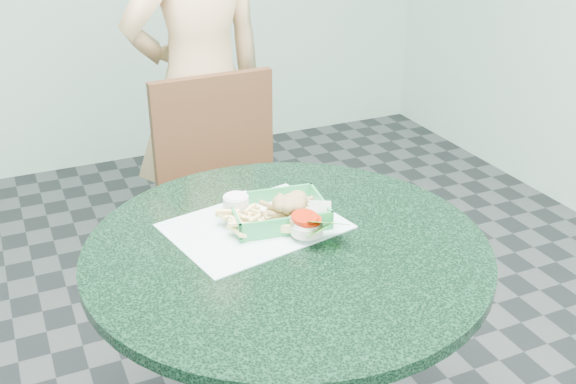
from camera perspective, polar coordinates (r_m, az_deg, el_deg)
name	(u,v)px	position (r m, az deg, el deg)	size (l,w,h in m)	color
cafe_table	(287,309)	(1.71, -0.08, -9.87)	(0.97, 0.97, 0.75)	black
dining_chair	(226,192)	(2.40, -5.24, -0.02)	(0.44, 0.44, 0.93)	#492F17
diner_person	(200,68)	(2.56, -7.50, 10.37)	(0.66, 0.43, 1.80)	tan
placemat	(255,233)	(1.69, -2.79, -3.48)	(0.41, 0.31, 0.00)	silver
food_basket	(278,222)	(1.71, -0.86, -2.57)	(0.24, 0.17, 0.05)	#24904A
crab_sandwich	(292,214)	(1.67, 0.32, -1.90)	(0.13, 0.13, 0.08)	#D9BF72
fries_pile	(247,226)	(1.65, -3.47, -2.88)	(0.10, 0.11, 0.04)	#FCDA82
sauce_ramekin	(236,212)	(1.69, -4.44, -1.66)	(0.06, 0.06, 0.04)	silver
garnish_cup	(316,230)	(1.62, 2.36, -3.21)	(0.12, 0.11, 0.05)	silver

